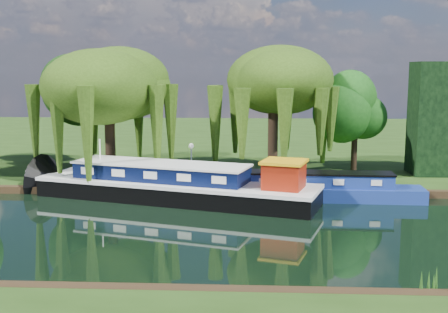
{
  "coord_description": "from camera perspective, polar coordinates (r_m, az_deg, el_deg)",
  "views": [
    {
      "loc": [
        4.6,
        -26.6,
        7.92
      ],
      "look_at": [
        2.92,
        6.21,
        2.8
      ],
      "focal_mm": 45.0,
      "sensor_mm": 36.0,
      "label": 1
    }
  ],
  "objects": [
    {
      "name": "willow_left",
      "position": [
        39.41,
        -11.65,
        6.8
      ],
      "size": [
        7.1,
        7.1,
        8.51
      ],
      "color": "black",
      "rests_on": "far_bank"
    },
    {
      "name": "mooring_posts",
      "position": [
        36.05,
        -5.27,
        -2.33
      ],
      "size": [
        19.16,
        0.16,
        1.0
      ],
      "color": "silver",
      "rests_on": "far_bank"
    },
    {
      "name": "narrowboat",
      "position": [
        34.91,
        9.58,
        -3.27
      ],
      "size": [
        12.72,
        2.55,
        1.85
      ],
      "rotation": [
        0.0,
        0.0,
        -0.03
      ],
      "color": "navy",
      "rests_on": "ground"
    },
    {
      "name": "lamppost",
      "position": [
        37.73,
        -3.35,
        0.46
      ],
      "size": [
        0.36,
        0.36,
        2.56
      ],
      "color": "silver",
      "rests_on": "far_bank"
    },
    {
      "name": "tree_far_right",
      "position": [
        42.46,
        13.22,
        4.47
      ],
      "size": [
        3.89,
        3.89,
        6.36
      ],
      "color": "black",
      "rests_on": "far_bank"
    },
    {
      "name": "far_bank",
      "position": [
        61.26,
        -1.41,
        1.64
      ],
      "size": [
        120.0,
        52.0,
        0.45
      ],
      "primitive_type": "cube",
      "color": "#1C350E",
      "rests_on": "ground"
    },
    {
      "name": "ground",
      "position": [
        28.14,
        -6.67,
        -7.55
      ],
      "size": [
        120.0,
        120.0,
        0.0
      ],
      "primitive_type": "plane",
      "color": "black"
    },
    {
      "name": "willow_right",
      "position": [
        39.31,
        5.05,
        6.74
      ],
      "size": [
        6.8,
        6.8,
        8.29
      ],
      "color": "black",
      "rests_on": "far_bank"
    },
    {
      "name": "dutch_barge",
      "position": [
        34.3,
        -4.74,
        -2.96
      ],
      "size": [
        17.89,
        8.79,
        3.69
      ],
      "rotation": [
        0.0,
        0.0,
        -0.29
      ],
      "color": "black",
      "rests_on": "ground"
    },
    {
      "name": "tree_far_mid",
      "position": [
        45.39,
        -13.62,
        6.04
      ],
      "size": [
        4.81,
        4.81,
        7.87
      ],
      "color": "black",
      "rests_on": "far_bank"
    },
    {
      "name": "reeds_near",
      "position": [
        20.53,
        9.3,
        -12.3
      ],
      "size": [
        33.7,
        1.5,
        1.1
      ],
      "color": "#1D4813",
      "rests_on": "ground"
    }
  ]
}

